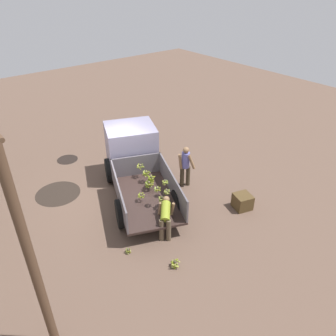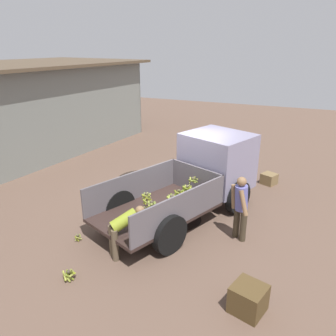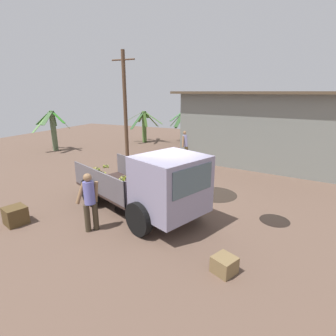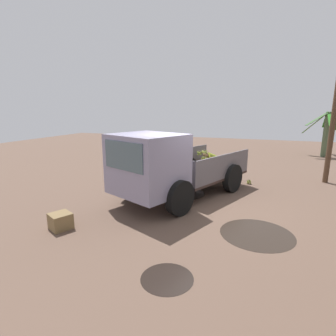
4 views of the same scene
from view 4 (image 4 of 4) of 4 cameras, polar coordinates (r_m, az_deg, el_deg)
The scene contains 13 objects.
ground at distance 7.67m, azimuth 4.92°, elevation -7.79°, with size 36.00×36.00×0.00m, color brown.
mud_patch_0 at distance 6.23m, azimuth 18.76°, elevation -13.44°, with size 1.59×1.59×0.01m, color #2D231C.
mud_patch_1 at distance 8.54m, azimuth 3.83°, elevation -5.57°, with size 1.25×1.25×0.01m, color #2C221E.
mud_patch_2 at distance 4.60m, azimuth -0.20°, elevation -22.90°, with size 0.87×0.87×0.01m, color black.
cargo_truck at distance 7.35m, azimuth -1.64°, elevation 0.17°, with size 5.10×3.48×2.05m.
utility_pole at distance 11.12m, azimuth 32.67°, elevation 11.72°, with size 1.24×0.18×5.58m.
banana_palm_0 at distance 17.41m, azimuth 31.15°, elevation 6.54°, with size 2.60×2.07×2.54m.
person_foreground_visitor at distance 9.19m, azimuth -5.59°, elevation 1.50°, with size 0.57×0.54×1.63m.
person_worker_loading at distance 10.08m, azimuth 9.96°, elevation 1.18°, with size 0.78×0.77×1.13m.
banana_bunch_on_ground_0 at distance 10.02m, azimuth 17.23°, elevation -2.83°, with size 0.18×0.18×0.17m.
banana_bunch_on_ground_1 at distance 11.25m, azimuth 13.98°, elevation -0.79°, with size 0.29×0.29×0.23m.
wooden_crate_0 at distance 11.56m, azimuth -3.49°, elevation 0.59°, with size 0.55×0.55×0.51m, color #4E3B1F.
wooden_crate_1 at distance 6.58m, azimuth -22.34°, elevation -10.63°, with size 0.44×0.44×0.36m, color brown.
Camera 4 is at (6.94, 1.88, 2.68)m, focal length 28.00 mm.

